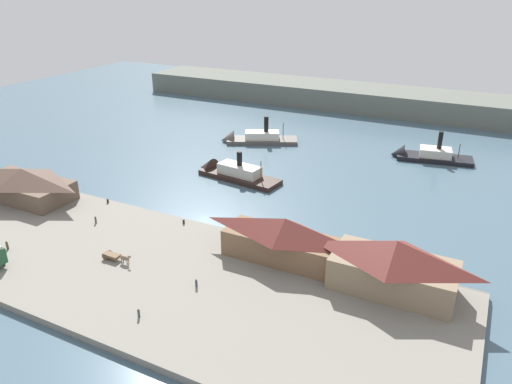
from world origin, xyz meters
name	(u,v)px	position (x,y,z in m)	size (l,w,h in m)	color
ground_plane	(207,219)	(0.00, 0.00, 0.00)	(320.00, 320.00, 0.00)	#476070
quay_promenade	(139,268)	(0.00, -22.00, 0.60)	(110.00, 36.00, 1.20)	gray
seawall_edge	(197,224)	(0.00, -3.60, 0.50)	(110.00, 0.80, 1.00)	#666159
ferry_shed_customs_shed	(24,183)	(-40.99, -11.04, 4.75)	(22.34, 11.00, 6.98)	brown
ferry_shed_central_terminal	(285,239)	(21.87, -8.96, 5.30)	(22.04, 7.66, 8.06)	brown
ferry_shed_east_terminal	(394,265)	(40.78, -9.51, 5.68)	(19.57, 9.84, 8.82)	#847056
horse_cart	(116,256)	(-4.34, -22.74, 2.12)	(6.04, 1.59, 1.87)	brown
pedestrian_walking_east	(96,220)	(-18.02, -13.42, 1.92)	(0.39, 0.39, 1.57)	#4C3D33
pedestrian_standing_center	(139,313)	(9.24, -33.25, 1.89)	(0.38, 0.38, 1.52)	#3D4C42
pedestrian_by_tram	(7,245)	(-24.88, -28.68, 2.01)	(0.44, 0.44, 1.78)	#4C3D33
pedestrian_walking_west	(196,283)	(12.60, -23.05, 1.90)	(0.38, 0.38, 1.53)	#33384C
mooring_post_center_east	(108,201)	(-22.64, -4.89, 1.65)	(0.44, 0.44, 0.90)	black
mooring_post_east	(184,221)	(-1.93, -5.54, 1.65)	(0.44, 0.44, 0.90)	black
ferry_departing_north	(251,139)	(-15.95, 51.27, 1.15)	(24.07, 16.11, 10.74)	#514C47
ferry_mid_harbor	(422,155)	(34.35, 59.36, 1.15)	(22.75, 10.19, 10.88)	black
ferry_near_quay	(229,172)	(-7.86, 23.38, 1.23)	(24.28, 9.41, 9.82)	black
far_headland	(355,97)	(0.00, 110.00, 4.00)	(180.00, 24.00, 8.00)	#60665B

